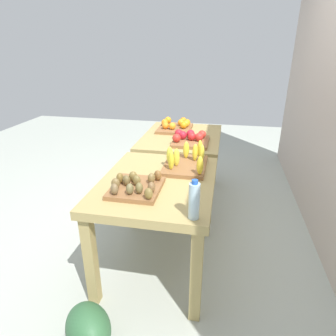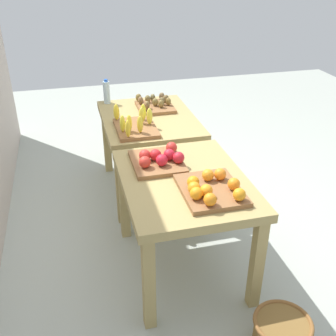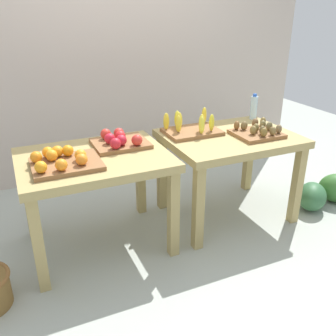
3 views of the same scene
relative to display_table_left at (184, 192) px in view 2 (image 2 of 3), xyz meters
name	(u,v)px [view 2 (image 2 of 3)]	position (x,y,z in m)	size (l,w,h in m)	color
ground_plane	(164,221)	(0.56, 0.00, -0.63)	(8.00, 8.00, 0.00)	#A7AEA3
display_table_left	(184,192)	(0.00, 0.00, 0.00)	(1.04, 0.80, 0.73)	tan
display_table_right	(149,128)	(1.12, 0.00, 0.00)	(1.04, 0.80, 0.73)	tan
orange_bin	(211,189)	(-0.22, -0.10, 0.15)	(0.45, 0.36, 0.11)	#8D5E37
apple_bin	(159,159)	(0.23, 0.11, 0.15)	(0.40, 0.36, 0.11)	#8D5E37
banana_crate	(135,125)	(0.85, 0.17, 0.15)	(0.44, 0.32, 0.17)	#8D5E37
kiwi_bin	(155,105)	(1.32, -0.10, 0.14)	(0.37, 0.32, 0.10)	#8D5E37
water_bottle	(107,92)	(1.56, 0.31, 0.22)	(0.06, 0.06, 0.23)	silver
watermelon_pile	(153,135)	(2.06, -0.24, -0.50)	(0.74, 0.42, 0.27)	#366B2C
wicker_basket	(281,334)	(-0.81, -0.35, -0.51)	(0.34, 0.34, 0.22)	brown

